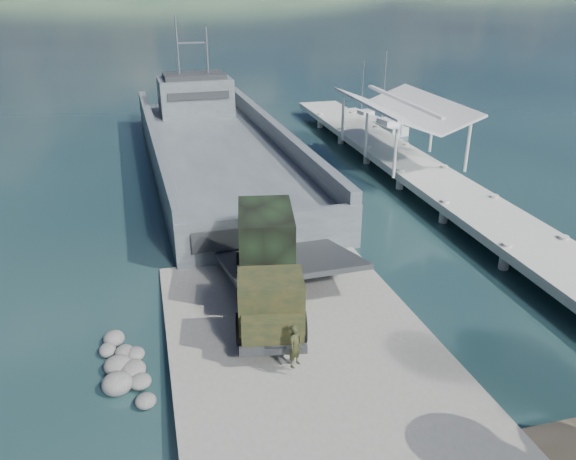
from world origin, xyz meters
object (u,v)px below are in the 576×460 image
object	(u,v)px
landing_craft	(218,156)
soldier	(295,355)
sailboat_far	(362,116)
sailboat_near	(382,126)
military_truck	(267,265)
pier	(405,153)

from	to	relation	value
landing_craft	soldier	bearing A→B (deg)	-93.99
sailboat_far	soldier	bearing A→B (deg)	-123.23
soldier	sailboat_near	world-z (taller)	sailboat_near
military_truck	pier	bearing A→B (deg)	59.13
landing_craft	military_truck	xyz separation A→B (m)	(-0.78, -20.70, 1.41)
pier	landing_craft	world-z (taller)	landing_craft
military_truck	soldier	size ratio (longest dim) A/B	5.13
sailboat_near	pier	bearing A→B (deg)	-117.76
sailboat_near	soldier	bearing A→B (deg)	-128.96
landing_craft	sailboat_far	size ratio (longest dim) A/B	6.44
soldier	landing_craft	bearing A→B (deg)	50.06
soldier	sailboat_far	bearing A→B (deg)	27.61
landing_craft	soldier	xyz separation A→B (m)	(-0.90, -25.55, 0.38)
pier	soldier	bearing A→B (deg)	-123.77
pier	military_truck	world-z (taller)	pier
sailboat_far	landing_craft	bearing A→B (deg)	-151.14
pier	soldier	xyz separation A→B (m)	(-13.80, -20.64, -0.30)
sailboat_near	landing_craft	bearing A→B (deg)	-166.02
soldier	sailboat_near	xyz separation A→B (m)	(17.60, 33.39, -0.90)
pier	soldier	size ratio (longest dim) A/B	27.58
landing_craft	sailboat_near	distance (m)	18.46
military_truck	sailboat_far	world-z (taller)	sailboat_far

